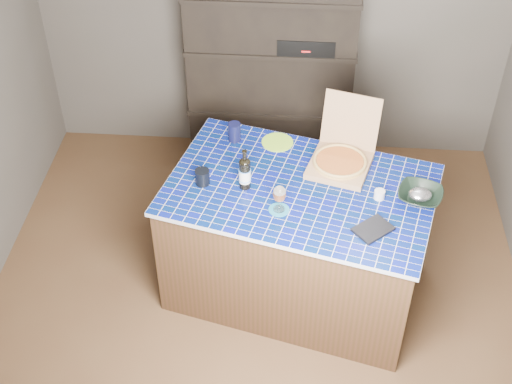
# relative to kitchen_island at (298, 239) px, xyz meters

# --- Properties ---
(room) EXTENTS (3.50, 3.50, 3.50)m
(room) POSITION_rel_kitchen_island_xyz_m (-0.26, -0.17, 0.82)
(room) COLOR brown
(room) RESTS_ON ground
(shelving_unit) EXTENTS (1.20, 0.41, 1.80)m
(shelving_unit) POSITION_rel_kitchen_island_xyz_m (-0.25, 1.36, 0.48)
(shelving_unit) COLOR black
(shelving_unit) RESTS_ON floor
(kitchen_island) EXTENTS (1.75, 1.34, 0.85)m
(kitchen_island) POSITION_rel_kitchen_island_xyz_m (0.00, 0.00, 0.00)
(kitchen_island) COLOR #482C1C
(kitchen_island) RESTS_ON floor
(pizza_box) EXTENTS (0.46, 0.51, 0.38)m
(pizza_box) POSITION_rel_kitchen_island_xyz_m (0.24, 0.23, 0.48)
(pizza_box) COLOR #987B4E
(pizza_box) RESTS_ON kitchen_island
(mead_bottle) EXTENTS (0.07, 0.07, 0.27)m
(mead_bottle) POSITION_rel_kitchen_island_xyz_m (-0.33, -0.01, 0.53)
(mead_bottle) COLOR black
(mead_bottle) RESTS_ON kitchen_island
(teal_trivet) EXTENTS (0.12, 0.12, 0.01)m
(teal_trivet) POSITION_rel_kitchen_island_xyz_m (-0.12, -0.20, 0.43)
(teal_trivet) COLOR #1B6D8D
(teal_trivet) RESTS_ON kitchen_island
(wine_glass) EXTENTS (0.08, 0.08, 0.17)m
(wine_glass) POSITION_rel_kitchen_island_xyz_m (-0.12, -0.20, 0.55)
(wine_glass) COLOR white
(wine_glass) RESTS_ON teal_trivet
(tumbler) EXTENTS (0.09, 0.09, 0.10)m
(tumbler) POSITION_rel_kitchen_island_xyz_m (-0.58, -0.00, 0.47)
(tumbler) COLOR black
(tumbler) RESTS_ON kitchen_island
(dvd_case) EXTENTS (0.25, 0.25, 0.02)m
(dvd_case) POSITION_rel_kitchen_island_xyz_m (0.41, -0.33, 0.43)
(dvd_case) COLOR black
(dvd_case) RESTS_ON kitchen_island
(bowl) EXTENTS (0.32, 0.32, 0.06)m
(bowl) POSITION_rel_kitchen_island_xyz_m (0.69, -0.05, 0.46)
(bowl) COLOR black
(bowl) RESTS_ON kitchen_island
(foil_contents) EXTENTS (0.14, 0.11, 0.06)m
(foil_contents) POSITION_rel_kitchen_island_xyz_m (0.69, -0.05, 0.47)
(foil_contents) COLOR silver
(foil_contents) RESTS_ON bowl
(white_jar) EXTENTS (0.06, 0.06, 0.05)m
(white_jar) POSITION_rel_kitchen_island_xyz_m (0.46, -0.05, 0.45)
(white_jar) COLOR silver
(white_jar) RESTS_ON kitchen_island
(navy_cup) EXTENTS (0.08, 0.08, 0.13)m
(navy_cup) POSITION_rel_kitchen_island_xyz_m (-0.43, 0.44, 0.49)
(navy_cup) COLOR black
(navy_cup) RESTS_ON kitchen_island
(green_trivet) EXTENTS (0.20, 0.20, 0.01)m
(green_trivet) POSITION_rel_kitchen_island_xyz_m (-0.16, 0.43, 0.43)
(green_trivet) COLOR #8DCB2B
(green_trivet) RESTS_ON kitchen_island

